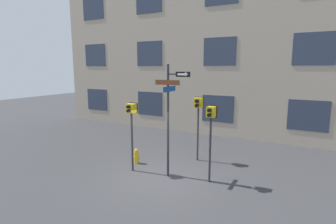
# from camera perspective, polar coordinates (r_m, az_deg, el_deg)

# --- Properties ---
(ground_plane) EXTENTS (60.00, 60.00, 0.00)m
(ground_plane) POSITION_cam_1_polar(r_m,az_deg,el_deg) (10.26, -1.79, -14.03)
(ground_plane) COLOR #38383A
(building_facade) EXTENTS (24.00, 0.63, 13.44)m
(building_facade) POSITION_cam_1_polar(r_m,az_deg,el_deg) (16.30, 11.71, 18.62)
(building_facade) COLOR tan
(building_facade) RESTS_ON ground_plane
(street_sign_pole) EXTENTS (1.38, 0.93, 4.25)m
(street_sign_pole) POSITION_cam_1_polar(r_m,az_deg,el_deg) (9.70, 0.37, 0.27)
(street_sign_pole) COLOR #2D2D33
(street_sign_pole) RESTS_ON ground_plane
(pedestrian_signal_left) EXTENTS (0.41, 0.40, 2.76)m
(pedestrian_signal_left) POSITION_cam_1_polar(r_m,az_deg,el_deg) (10.34, -7.96, -1.29)
(pedestrian_signal_left) COLOR #2D2D33
(pedestrian_signal_left) RESTS_ON ground_plane
(pedestrian_signal_right) EXTENTS (0.35, 0.40, 2.81)m
(pedestrian_signal_right) POSITION_cam_1_polar(r_m,az_deg,el_deg) (9.33, 9.28, -2.56)
(pedestrian_signal_right) COLOR #2D2D33
(pedestrian_signal_right) RESTS_ON ground_plane
(pedestrian_signal_across) EXTENTS (0.41, 0.40, 2.85)m
(pedestrian_signal_across) POSITION_cam_1_polar(r_m,az_deg,el_deg) (11.50, 6.60, 0.34)
(pedestrian_signal_across) COLOR #2D2D33
(pedestrian_signal_across) RESTS_ON ground_plane
(fire_hydrant) EXTENTS (0.36, 0.20, 0.65)m
(fire_hydrant) POSITION_cam_1_polar(r_m,az_deg,el_deg) (11.63, -6.90, -9.53)
(fire_hydrant) COLOR gold
(fire_hydrant) RESTS_ON ground_plane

